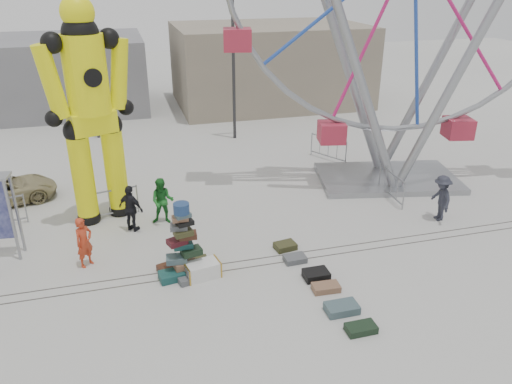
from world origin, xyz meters
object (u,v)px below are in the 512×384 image
object	(u,v)px
barricade_wheel_front	(391,186)
pedestrian_green	(163,201)
lamp_post_right	(235,51)
crash_test_dummy	(90,106)
barricade_wheel_back	(328,149)
pedestrian_grey	(441,198)
parked_suv	(3,190)
pedestrian_black	(131,209)
lamp_post_left	(89,51)
steamer_trunk	(202,270)
suitcase_tower	(184,254)
barricade_dummy_c	(110,204)
pedestrian_red	(84,242)

from	to	relation	value
barricade_wheel_front	pedestrian_green	xyz separation A→B (m)	(-8.75, 0.31, 0.29)
lamp_post_right	pedestrian_green	xyz separation A→B (m)	(-4.71, -8.78, -3.64)
crash_test_dummy	barricade_wheel_back	distance (m)	11.25
crash_test_dummy	pedestrian_grey	bearing A→B (deg)	-36.26
crash_test_dummy	parked_suv	world-z (taller)	crash_test_dummy
lamp_post_right	pedestrian_black	xyz separation A→B (m)	(-5.80, -9.08, -3.65)
pedestrian_green	barricade_wheel_back	bearing A→B (deg)	43.02
barricade_wheel_front	pedestrian_black	size ratio (longest dim) A/B	1.21
lamp_post_left	steamer_trunk	world-z (taller)	lamp_post_left
suitcase_tower	crash_test_dummy	distance (m)	6.05
pedestrian_black	barricade_dummy_c	bearing A→B (deg)	-17.16
suitcase_tower	pedestrian_red	world-z (taller)	suitcase_tower
lamp_post_left	pedestrian_red	distance (m)	13.48
barricade_wheel_front	parked_suv	distance (m)	14.90
steamer_trunk	parked_suv	xyz separation A→B (m)	(-6.46, 7.01, 0.30)
crash_test_dummy	barricade_wheel_front	size ratio (longest dim) A/B	3.90
lamp_post_left	parked_suv	world-z (taller)	lamp_post_left
barricade_wheel_front	pedestrian_grey	distance (m)	2.20
barricade_wheel_front	barricade_dummy_c	bearing A→B (deg)	86.00
crash_test_dummy	pedestrian_grey	xyz separation A→B (m)	(11.55, -3.33, -3.27)
barricade_dummy_c	pedestrian_black	distance (m)	1.41
pedestrian_black	pedestrian_red	bearing A→B (deg)	94.05
pedestrian_green	steamer_trunk	bearing A→B (deg)	-64.28
barricade_wheel_front	barricade_wheel_back	world-z (taller)	same
pedestrian_red	pedestrian_grey	size ratio (longest dim) A/B	0.94
pedestrian_grey	parked_suv	world-z (taller)	pedestrian_grey
barricade_wheel_back	pedestrian_green	xyz separation A→B (m)	(-8.10, -4.39, 0.29)
crash_test_dummy	pedestrian_black	xyz separation A→B (m)	(0.93, -1.28, -3.28)
lamp_post_right	pedestrian_red	xyz separation A→B (m)	(-7.25, -10.96, -3.69)
lamp_post_right	steamer_trunk	distance (m)	13.81
steamer_trunk	barricade_wheel_front	size ratio (longest dim) A/B	0.50
crash_test_dummy	pedestrian_green	distance (m)	3.97
pedestrian_green	barricade_wheel_front	bearing A→B (deg)	12.51
pedestrian_grey	parked_suv	xyz separation A→B (m)	(-15.25, 5.61, -0.31)
lamp_post_right	pedestrian_grey	distance (m)	12.66
barricade_wheel_front	barricade_wheel_back	bearing A→B (deg)	10.30
crash_test_dummy	pedestrian_red	world-z (taller)	crash_test_dummy
crash_test_dummy	pedestrian_black	world-z (taller)	crash_test_dummy
steamer_trunk	parked_suv	distance (m)	9.54
lamp_post_right	barricade_wheel_back	xyz separation A→B (m)	(3.39, -4.39, -3.93)
lamp_post_left	pedestrian_grey	distance (m)	18.03
steamer_trunk	pedestrian_grey	size ratio (longest dim) A/B	0.59
lamp_post_left	barricade_wheel_front	world-z (taller)	lamp_post_left
lamp_post_right	parked_suv	xyz separation A→B (m)	(-10.43, -5.51, -3.95)
steamer_trunk	pedestrian_grey	world-z (taller)	pedestrian_grey
parked_suv	barricade_dummy_c	bearing A→B (deg)	-136.88
barricade_wheel_front	pedestrian_red	size ratio (longest dim) A/B	1.26
barricade_wheel_back	steamer_trunk	bearing A→B (deg)	-72.10
lamp_post_left	barricade_wheel_front	bearing A→B (deg)	-45.15
barricade_dummy_c	barricade_wheel_back	world-z (taller)	same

